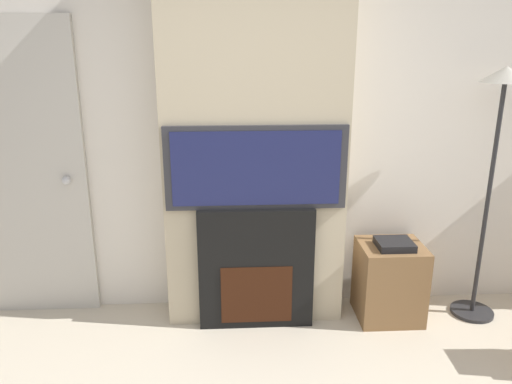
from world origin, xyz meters
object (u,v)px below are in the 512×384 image
object	(u,v)px
fireplace	(256,268)
media_stand	(389,280)
television	(256,168)
floor_lamp	(498,133)

from	to	relation	value
fireplace	media_stand	bearing A→B (deg)	2.35
television	media_stand	distance (m)	1.27
fireplace	floor_lamp	xyz separation A→B (m)	(1.58, 0.04, 0.90)
floor_lamp	media_stand	bearing A→B (deg)	-179.90
fireplace	media_stand	xyz separation A→B (m)	(0.94, 0.04, -0.14)
television	media_stand	world-z (taller)	television
fireplace	floor_lamp	bearing A→B (deg)	1.45
television	media_stand	xyz separation A→B (m)	(0.94, 0.04, -0.84)
floor_lamp	media_stand	world-z (taller)	floor_lamp
fireplace	television	distance (m)	0.70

